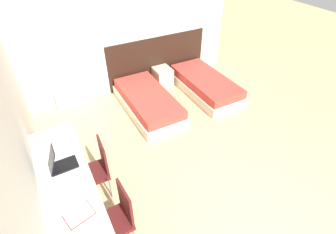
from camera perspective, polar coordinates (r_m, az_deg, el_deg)
wall_back at (r=5.84m, az=-10.30°, el=17.56°), size 5.28×0.05×2.70m
wall_left at (r=3.55m, az=-30.33°, el=-2.08°), size 0.05×5.59×2.70m
headboard_panel at (r=6.41m, az=-2.27°, el=12.31°), size 2.48×0.03×1.12m
bed_near_window at (r=5.55m, az=-4.37°, el=3.30°), size 0.92×1.91×0.38m
bed_near_door at (r=6.18m, az=8.11°, el=6.96°), size 0.92×1.91×0.38m
nightstand at (r=6.37m, az=-1.20°, el=8.73°), size 0.39×0.42×0.44m
radiator at (r=6.00m, az=-19.92°, el=4.30°), size 0.74×0.12×0.46m
desk at (r=3.50m, az=-20.28°, el=-16.39°), size 0.62×2.57×0.77m
chair_near_laptop at (r=3.86m, az=-15.20°, el=-10.57°), size 0.42×0.42×0.96m
chair_near_notebook at (r=3.34m, az=-10.86°, el=-20.51°), size 0.42×0.42×0.96m
laptop at (r=3.62m, az=-22.54°, el=-9.33°), size 0.35×0.24×0.34m
open_notebook at (r=3.15m, az=-18.78°, el=-19.45°), size 0.34×0.29×0.02m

